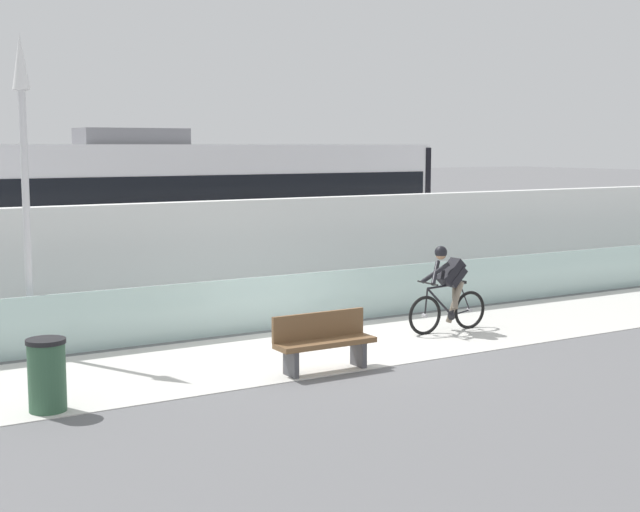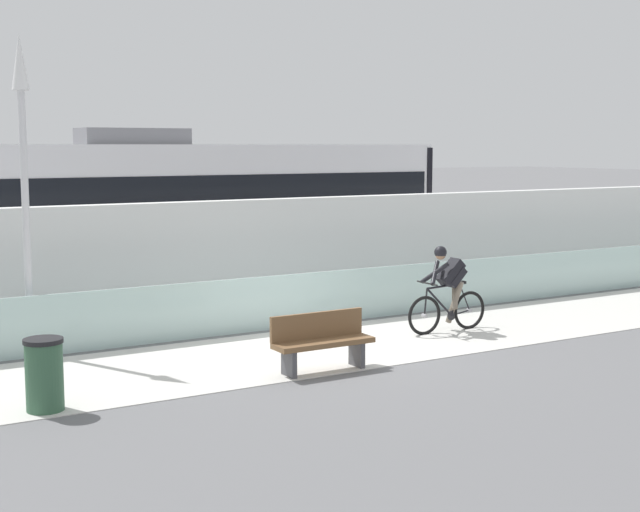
{
  "view_description": "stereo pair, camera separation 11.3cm",
  "coord_description": "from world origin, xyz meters",
  "px_view_note": "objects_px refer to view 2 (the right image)",
  "views": [
    {
      "loc": [
        -7.75,
        -12.64,
        3.41
      ],
      "look_at": [
        1.26,
        2.35,
        1.25
      ],
      "focal_mm": 50.02,
      "sensor_mm": 36.0,
      "label": 1
    },
    {
      "loc": [
        -7.65,
        -12.7,
        3.41
      ],
      "look_at": [
        1.26,
        2.35,
        1.25
      ],
      "focal_mm": 50.02,
      "sensor_mm": 36.0,
      "label": 2
    }
  ],
  "objects_px": {
    "cyclist_on_bike": "(448,290)",
    "lamp_post_antenna": "(23,154)",
    "tram": "(214,210)",
    "bench": "(321,340)",
    "trash_bin": "(44,375)"
  },
  "relations": [
    {
      "from": "cyclist_on_bike",
      "to": "lamp_post_antenna",
      "type": "height_order",
      "value": "lamp_post_antenna"
    },
    {
      "from": "tram",
      "to": "lamp_post_antenna",
      "type": "bearing_deg",
      "value": -138.97
    },
    {
      "from": "lamp_post_antenna",
      "to": "bench",
      "type": "relative_size",
      "value": 3.25
    },
    {
      "from": "bench",
      "to": "cyclist_on_bike",
      "type": "bearing_deg",
      "value": 20.32
    },
    {
      "from": "cyclist_on_bike",
      "to": "trash_bin",
      "type": "bearing_deg",
      "value": -170.67
    },
    {
      "from": "tram",
      "to": "lamp_post_antenna",
      "type": "distance_m",
      "value": 7.3
    },
    {
      "from": "lamp_post_antenna",
      "to": "tram",
      "type": "bearing_deg",
      "value": 41.03
    },
    {
      "from": "trash_bin",
      "to": "bench",
      "type": "height_order",
      "value": "trash_bin"
    },
    {
      "from": "cyclist_on_bike",
      "to": "trash_bin",
      "type": "xyz_separation_m",
      "value": [
        -7.61,
        -1.25,
        -0.3
      ]
    },
    {
      "from": "cyclist_on_bike",
      "to": "tram",
      "type": "bearing_deg",
      "value": 103.27
    },
    {
      "from": "lamp_post_antenna",
      "to": "trash_bin",
      "type": "height_order",
      "value": "lamp_post_antenna"
    },
    {
      "from": "lamp_post_antenna",
      "to": "trash_bin",
      "type": "distance_m",
      "value": 4.45
    },
    {
      "from": "cyclist_on_bike",
      "to": "lamp_post_antenna",
      "type": "xyz_separation_m",
      "value": [
        -7.02,
        2.15,
        2.51
      ]
    },
    {
      "from": "tram",
      "to": "trash_bin",
      "type": "bearing_deg",
      "value": -126.49
    },
    {
      "from": "bench",
      "to": "tram",
      "type": "bearing_deg",
      "value": 77.16
    }
  ]
}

